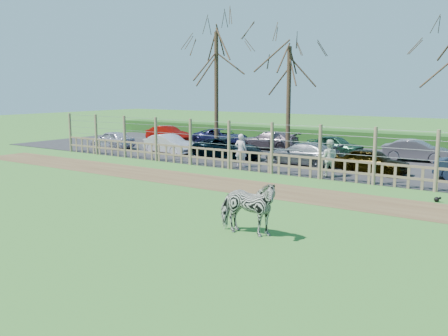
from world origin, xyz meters
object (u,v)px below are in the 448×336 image
Objects in this scene: tree_left at (216,63)px; car_10 at (335,145)px; car_7 at (168,134)px; crow at (437,199)px; car_9 at (268,140)px; visitor_a at (241,150)px; car_2 at (228,148)px; car_8 at (221,137)px; zebra at (247,207)px; tree_mid at (289,75)px; car_0 at (112,139)px; car_11 at (416,151)px; car_3 at (302,154)px; car_1 at (169,144)px; car_4 at (372,161)px; visitor_b at (329,158)px.

tree_left is 2.24× the size of car_10.
crow is at bearing -111.88° from car_7.
car_9 is (8.75, 0.16, 0.00)m from car_7.
car_10 is (2.26, 7.23, -0.26)m from visitor_a.
visitor_a reaches higher than car_2.
zebra is at bearing -140.31° from car_8.
tree_mid is 1.58× the size of car_2.
zebra reaches higher than car_8.
car_9 is (9.10, 5.52, 0.00)m from car_0.
car_7 is at bearing 64.93° from car_2.
car_7 and car_11 have the same top height.
crow is (3.52, 7.46, -0.70)m from zebra.
car_3 is (-7.93, 5.09, 0.54)m from crow.
visitor_a is at bearing -43.42° from car_3.
car_9 is at bearing 7.24° from car_2.
car_1 and car_7 have the same top height.
car_9 and car_10 have the same top height.
car_1 is 1.00× the size of car_11.
tree_left is 11.82m from car_4.
car_7 is (-21.53, 9.84, 0.54)m from crow.
visitor_a is 0.40× the size of car_2.
tree_mid is 3.96× the size of visitor_a.
tree_mid is 26.49× the size of crow.
car_3 is at bearing -151.11° from visitor_a.
car_11 is (18.65, 5.50, 0.00)m from car_0.
car_0 is 0.97× the size of car_7.
car_0 is (-11.91, -2.90, -4.23)m from tree_mid.
car_1 is 12.83m from car_4.
tree_mid reaches higher than car_0.
car_4 is at bearing -140.03° from car_10.
visitor_a reaches higher than car_0.
car_2 is 1.04× the size of car_9.
car_4 is 13.88m from car_8.
tree_left is at bearing 108.58° from car_0.
visitor_a is 3.08m from car_2.
car_9 is at bearing 141.95° from crow.
tree_left is 1.82× the size of car_8.
car_10 is 4.78m from car_11.
visitor_b reaches higher than car_9.
tree_left is at bearing 101.23° from car_11.
car_1 is at bearing -178.30° from car_8.
zebra is at bearing 61.16° from car_0.
tree_mid is at bearing 18.05° from zebra.
car_1 is at bearing -85.36° from car_3.
visitor_b is 0.47× the size of car_1.
tree_mid is at bearing -99.32° from car_7.
tree_left reaches higher than crow.
zebra is 19.77m from car_9.
car_3 reaches higher than crow.
car_4 is 6.79m from car_10.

